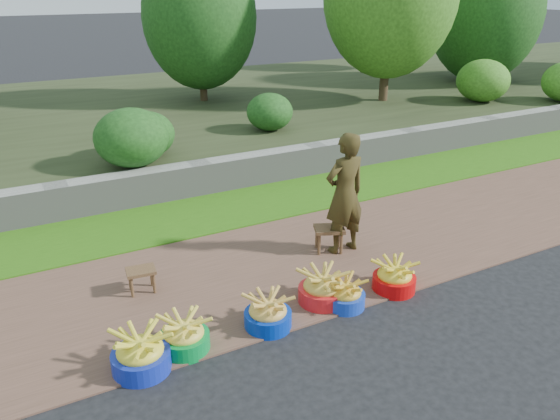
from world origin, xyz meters
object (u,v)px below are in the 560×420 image
basin_a (141,353)px  basin_f (394,277)px  basin_c (268,313)px  basin_d (322,288)px  vendor_woman (345,194)px  stool_left (141,274)px  basin_e (345,294)px  basin_b (184,335)px  stool_right (329,232)px

basin_a → basin_f: basin_a is taller
basin_c → basin_d: bearing=9.8°
basin_f → vendor_woman: vendor_woman is taller
basin_a → basin_c: bearing=2.2°
basin_f → stool_left: size_ratio=1.43×
basin_c → stool_left: bearing=127.0°
basin_f → basin_e: bearing=-178.9°
basin_d → basin_a: bearing=-175.1°
basin_b → stool_left: bearing=93.5°
vendor_woman → basin_e: bearing=54.0°
basin_e → basin_f: bearing=1.1°
stool_right → basin_f: bearing=-83.0°
basin_b → basin_a: bearing=-167.9°
basin_d → vendor_woman: (0.90, 0.92, 0.64)m
basin_a → basin_f: size_ratio=1.09×
basin_e → basin_f: size_ratio=0.90×
basin_b → basin_d: basin_d is taller
basin_a → stool_right: 3.02m
basin_d → stool_right: (0.73, 0.99, 0.11)m
basin_b → basin_e: size_ratio=1.10×
stool_right → vendor_woman: size_ratio=0.29×
basin_d → stool_left: basin_d is taller
basin_b → stool_left: (-0.08, 1.23, 0.08)m
basin_b → stool_left: size_ratio=1.41×
basin_f → basin_d: bearing=169.3°
basin_a → basin_b: 0.45m
basin_b → basin_f: size_ratio=0.99×
basin_b → vendor_woman: 2.78m
stool_left → stool_right: stool_right is taller
basin_e → vendor_woman: size_ratio=0.28×
basin_f → stool_left: (-2.56, 1.31, 0.08)m
basin_e → vendor_woman: vendor_woman is taller
basin_a → vendor_woman: size_ratio=0.34×
stool_right → basin_e: bearing=-115.3°
stool_left → vendor_woman: vendor_woman is taller
basin_c → stool_left: basin_c is taller
basin_a → basin_c: 1.32m
stool_right → basin_c: bearing=-142.7°
basin_a → basin_c: basin_a is taller
basin_a → basin_f: bearing=0.2°
stool_right → vendor_woman: 0.56m
basin_a → basin_e: bearing=-0.0°
vendor_woman → basin_c: bearing=29.9°
basin_a → basin_d: (2.06, 0.18, -0.00)m
basin_d → basin_e: basin_d is taller
basin_a → basin_d: bearing=4.9°
basin_e → basin_c: bearing=176.8°
basin_c → basin_e: (0.91, -0.05, -0.01)m
basin_c → vendor_woman: 2.05m
stool_left → vendor_woman: bearing=-4.9°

